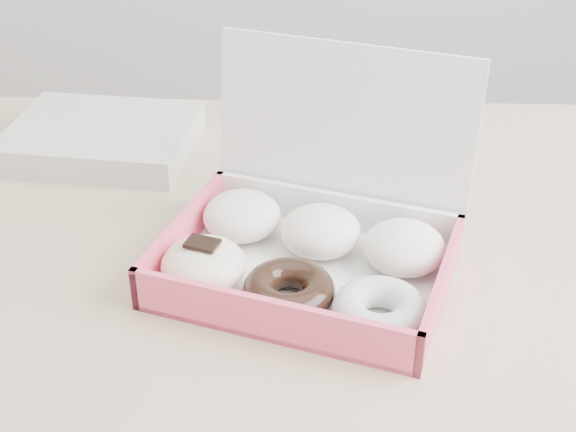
{
  "coord_description": "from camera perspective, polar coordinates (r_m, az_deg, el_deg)",
  "views": [
    {
      "loc": [
        -0.02,
        -0.74,
        1.25
      ],
      "look_at": [
        -0.04,
        -0.03,
        0.81
      ],
      "focal_mm": 50.0,
      "sensor_mm": 36.0,
      "label": 1
    }
  ],
  "objects": [
    {
      "name": "newspapers",
      "position": [
        1.11,
        -13.1,
        5.44
      ],
      "size": [
        0.26,
        0.22,
        0.04
      ],
      "primitive_type": "cube",
      "rotation": [
        0.0,
        0.0,
        -0.11
      ],
      "color": "silver",
      "rests_on": "table"
    },
    {
      "name": "donut_box",
      "position": [
        0.84,
        1.44,
        -1.98
      ],
      "size": [
        0.35,
        0.32,
        0.21
      ],
      "rotation": [
        0.0,
        0.0,
        -0.31
      ],
      "color": "white",
      "rests_on": "table"
    },
    {
      "name": "table",
      "position": [
        0.94,
        2.84,
        -6.24
      ],
      "size": [
        1.2,
        0.8,
        0.75
      ],
      "color": "tan",
      "rests_on": "ground"
    }
  ]
}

